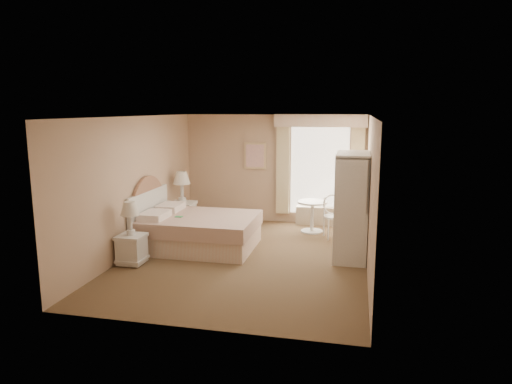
% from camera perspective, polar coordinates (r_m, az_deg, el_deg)
% --- Properties ---
extents(room, '(4.21, 5.51, 2.51)m').
position_cam_1_polar(room, '(7.97, -1.21, 0.38)').
color(room, brown).
rests_on(room, ground).
extents(window, '(2.05, 0.22, 2.51)m').
position_cam_1_polar(window, '(10.39, 7.92, 3.14)').
color(window, white).
rests_on(window, room).
extents(framed_art, '(0.52, 0.04, 0.62)m').
position_cam_1_polar(framed_art, '(10.65, -0.12, 4.55)').
color(framed_art, tan).
rests_on(framed_art, room).
extents(bed, '(2.13, 1.65, 1.46)m').
position_cam_1_polar(bed, '(8.84, -7.71, -4.67)').
color(bed, '#D8A78C').
rests_on(bed, room).
extents(nightstand_near, '(0.44, 0.44, 1.08)m').
position_cam_1_polar(nightstand_near, '(8.10, -15.33, -5.95)').
color(nightstand_near, white).
rests_on(nightstand_near, room).
extents(nightstand_far, '(0.52, 0.52, 1.27)m').
position_cam_1_polar(nightstand_far, '(10.17, -9.17, -1.98)').
color(nightstand_far, white).
rests_on(nightstand_far, room).
extents(round_table, '(0.64, 0.64, 0.68)m').
position_cam_1_polar(round_table, '(9.90, 7.04, -2.43)').
color(round_table, silver).
rests_on(round_table, room).
extents(cafe_chair, '(0.55, 0.55, 0.89)m').
position_cam_1_polar(cafe_chair, '(9.55, 9.67, -2.58)').
color(cafe_chair, silver).
rests_on(cafe_chair, room).
extents(armoire, '(0.57, 1.13, 1.88)m').
position_cam_1_polar(armoire, '(8.28, 11.84, -2.78)').
color(armoire, white).
rests_on(armoire, room).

